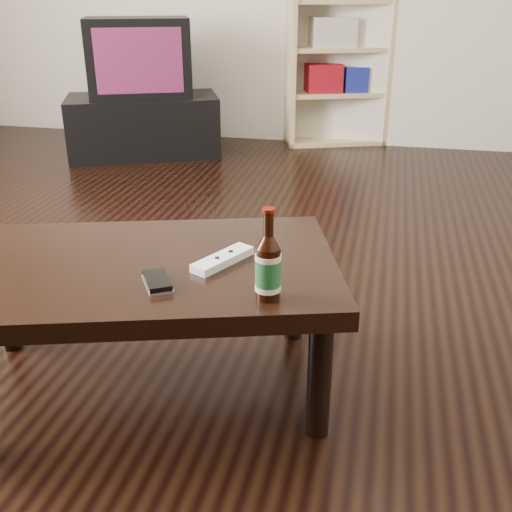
% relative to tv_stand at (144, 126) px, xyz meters
% --- Properties ---
extents(floor, '(5.00, 6.00, 0.01)m').
position_rel_tv_stand_xyz_m(floor, '(0.67, -2.35, -0.21)').
color(floor, black).
rests_on(floor, ground).
extents(tv_stand, '(1.16, 0.88, 0.42)m').
position_rel_tv_stand_xyz_m(tv_stand, '(0.00, 0.00, 0.00)').
color(tv_stand, black).
rests_on(tv_stand, floor).
extents(tv, '(0.80, 0.66, 0.51)m').
position_rel_tv_stand_xyz_m(tv, '(0.00, -0.00, 0.46)').
color(tv, black).
rests_on(tv, tv_stand).
extents(bookshelf, '(0.82, 0.58, 1.39)m').
position_rel_tv_stand_xyz_m(bookshelf, '(1.27, 0.70, 0.52)').
color(bookshelf, tan).
rests_on(bookshelf, floor).
extents(coffee_table, '(1.25, 0.94, 0.42)m').
position_rel_tv_stand_xyz_m(coffee_table, '(1.06, -2.60, 0.15)').
color(coffee_table, black).
rests_on(coffee_table, floor).
extents(beer_bottle, '(0.07, 0.07, 0.23)m').
position_rel_tv_stand_xyz_m(beer_bottle, '(1.46, -2.73, 0.29)').
color(beer_bottle, black).
rests_on(beer_bottle, coffee_table).
extents(phone, '(0.12, 0.13, 0.02)m').
position_rel_tv_stand_xyz_m(phone, '(1.17, -2.72, 0.22)').
color(phone, silver).
rests_on(phone, coffee_table).
extents(remote, '(0.14, 0.21, 0.03)m').
position_rel_tv_stand_xyz_m(remote, '(1.30, -2.55, 0.22)').
color(remote, white).
rests_on(remote, coffee_table).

